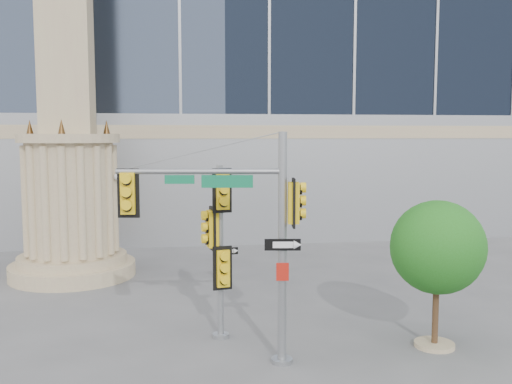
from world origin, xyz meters
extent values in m
plane|color=#545456|center=(0.00, 0.00, 0.00)|extent=(120.00, 120.00, 0.00)
cylinder|color=tan|center=(-6.00, 9.00, 0.25)|extent=(4.40, 4.40, 0.50)
cylinder|color=tan|center=(-6.00, 9.00, 0.65)|extent=(3.80, 3.80, 0.30)
cylinder|color=tan|center=(-6.00, 9.00, 2.80)|extent=(3.00, 3.00, 4.00)
cylinder|color=tan|center=(-6.00, 9.00, 4.95)|extent=(3.50, 3.50, 0.30)
cone|color=#472D14|center=(-4.70, 9.00, 5.35)|extent=(0.24, 0.24, 0.50)
cone|color=#472D14|center=(-7.30, 9.00, 5.35)|extent=(0.24, 0.24, 0.50)
cylinder|color=slate|center=(-0.07, 0.22, 0.05)|extent=(0.48, 0.48, 0.10)
cylinder|color=slate|center=(-0.07, 0.22, 2.57)|extent=(0.19, 0.19, 5.14)
cylinder|color=slate|center=(-1.85, 0.47, 4.28)|extent=(3.58, 0.62, 0.12)
cube|color=#0C6943|center=(-1.26, 0.37, 4.07)|extent=(1.11, 0.19, 0.27)
cube|color=yellow|center=(-3.38, 0.68, 3.81)|extent=(0.50, 0.30, 1.07)
cube|color=yellow|center=(0.17, 0.19, 3.60)|extent=(0.30, 0.50, 1.07)
cube|color=black|center=(-0.08, 0.10, 2.70)|extent=(0.78, 0.13, 0.26)
cube|color=#B51B10|center=(-0.08, 0.10, 2.10)|extent=(0.28, 0.06, 0.39)
cylinder|color=slate|center=(-1.28, 2.00, 0.05)|extent=(0.42, 0.42, 0.10)
cylinder|color=slate|center=(-1.28, 2.00, 2.17)|extent=(0.16, 0.16, 4.34)
cube|color=yellow|center=(-1.24, 1.81, 3.73)|extent=(0.51, 0.33, 1.08)
cube|color=yellow|center=(-1.47, 1.96, 2.78)|extent=(0.33, 0.51, 1.08)
cube|color=yellow|center=(-1.24, 1.81, 1.82)|extent=(0.51, 0.33, 1.08)
cube|color=black|center=(-1.11, 1.93, 2.21)|extent=(0.53, 0.13, 0.17)
cylinder|color=tan|center=(3.75, 0.62, 0.05)|extent=(0.95, 0.95, 0.11)
cylinder|color=#382314|center=(3.75, 0.62, 0.95)|extent=(0.15, 0.15, 1.90)
sphere|color=#1E6216|center=(3.75, 0.62, 2.43)|extent=(2.22, 2.22, 2.22)
sphere|color=#1E6216|center=(4.22, 0.88, 2.12)|extent=(1.38, 1.38, 1.38)
sphere|color=#1E6216|center=(3.38, 0.35, 2.17)|extent=(1.16, 1.16, 1.16)
camera|label=1|loc=(-2.44, -11.85, 5.08)|focal=40.00mm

